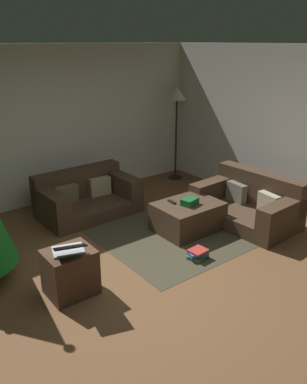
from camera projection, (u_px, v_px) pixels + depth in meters
The scene contains 12 objects.
ground_plane at pixel (149, 282), 4.66m from camera, with size 6.40×6.40×0.00m, color brown.
rear_partition at pixel (34, 128), 6.52m from camera, with size 6.40×0.12×2.60m, color silver.
couch_left at pixel (85, 197), 6.45m from camera, with size 1.54×0.96×0.69m.
couch_right at pixel (249, 204), 6.15m from camera, with size 1.02×1.56×0.74m.
ottoman at pixel (188, 216), 5.89m from camera, with size 0.94×0.71×0.42m, color #473323.
gift_box at pixel (190, 201), 5.75m from camera, with size 0.25×0.17×0.10m, color #19662D.
tv_remote at pixel (172, 202), 5.83m from camera, with size 0.05×0.16×0.02m, color black.
side_table at pixel (70, 272), 4.38m from camera, with size 0.52×0.44×0.53m, color #4C3323.
laptop at pixel (69, 249), 4.21m from camera, with size 0.45×0.51×0.20m.
book_stack at pixel (198, 254), 5.14m from camera, with size 0.27×0.24×0.13m.
corner_lamp at pixel (177, 101), 7.63m from camera, with size 0.36×0.36×1.82m.
area_rug at pixel (187, 229), 5.96m from camera, with size 2.60×2.00×0.01m, color #403B2A.
Camera 1 is at (-2.38, -3.18, 2.66)m, focal length 37.32 mm.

